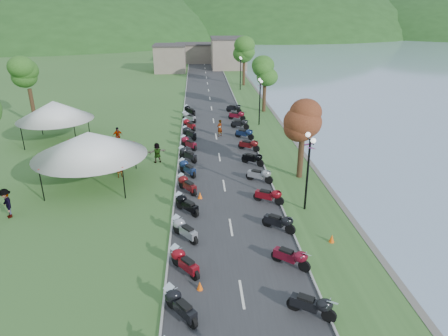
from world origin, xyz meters
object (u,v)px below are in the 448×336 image
object	(u,v)px
vendor_tent_main	(91,158)
pedestrian_a	(121,177)
pedestrian_c	(10,217)
pedestrian_b	(102,165)

from	to	relation	value
vendor_tent_main	pedestrian_a	distance (m)	2.85
pedestrian_c	vendor_tent_main	bearing A→B (deg)	104.33
pedestrian_a	pedestrian_c	distance (m)	8.38
vendor_tent_main	pedestrian_c	world-z (taller)	vendor_tent_main
pedestrian_a	pedestrian_c	world-z (taller)	pedestrian_c
vendor_tent_main	pedestrian_b	distance (m)	4.12
pedestrian_a	pedestrian_b	xyz separation A→B (m)	(-1.94, 2.56, 0.00)
pedestrian_a	vendor_tent_main	bearing A→B (deg)	177.85
pedestrian_b	pedestrian_a	bearing A→B (deg)	151.03
pedestrian_a	pedestrian_b	bearing A→B (deg)	94.17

